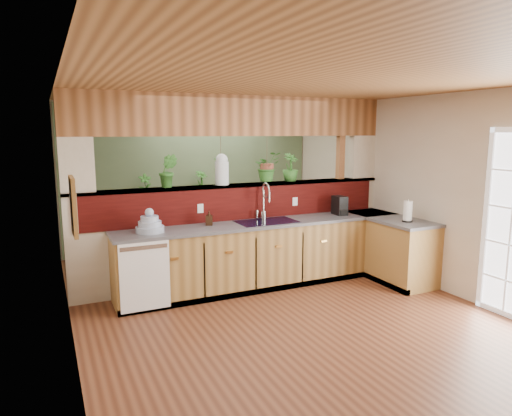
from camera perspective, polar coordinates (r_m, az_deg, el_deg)
name	(u,v)px	position (r m, az deg, el deg)	size (l,w,h in m)	color
ground	(284,312)	(5.53, 3.53, -12.91)	(4.60, 7.00, 0.01)	#542C1A
ceiling	(286,86)	(5.14, 3.83, 14.97)	(4.60, 7.00, 0.01)	brown
wall_back	(193,177)	(8.40, -7.88, 3.89)	(4.60, 0.02, 2.60)	beige
wall_left	(67,220)	(4.56, -22.60, -1.44)	(0.02, 7.00, 2.60)	beige
wall_right	(435,193)	(6.59, 21.51, 1.80)	(0.02, 7.00, 2.60)	beige
pass_through_partition	(241,198)	(6.41, -1.89, 1.27)	(4.60, 0.21, 2.60)	beige
pass_through_ledge	(239,185)	(6.38, -2.15, 2.85)	(4.60, 0.21, 0.04)	brown
header_beam	(238,116)	(6.34, -2.21, 11.46)	(4.60, 0.15, 0.55)	brown
sage_backwall	(193,177)	(8.38, -7.84, 3.88)	(4.55, 0.02, 2.55)	#58714D
countertop	(307,251)	(6.50, 6.41, -5.34)	(4.14, 1.52, 0.90)	olive
dishwasher	(145,276)	(5.50, -13.72, -8.27)	(0.58, 0.03, 0.82)	white
navy_sink	(267,227)	(6.23, 1.34, -2.42)	(0.82, 0.50, 0.18)	black
framed_print	(74,206)	(3.73, -21.84, 0.22)	(0.04, 0.35, 0.45)	olive
faucet	(265,200)	(6.32, 1.09, 1.06)	(0.23, 0.23, 0.52)	#B7B7B2
dish_stack	(150,225)	(5.69, -13.14, -2.06)	(0.34, 0.34, 0.30)	#9BABC8
soap_dispenser	(209,218)	(5.99, -5.89, -1.24)	(0.09, 0.09, 0.19)	#321E12
coffee_maker	(340,206)	(6.82, 10.45, 0.23)	(0.15, 0.25, 0.28)	black
paper_towel	(408,212)	(6.52, 18.44, -0.43)	(0.14, 0.14, 0.30)	black
glass_jar	(222,169)	(6.26, -4.30, 4.85)	(0.19, 0.19, 0.42)	silver
ledge_plant_left	(168,171)	(6.04, -10.92, 4.58)	(0.24, 0.19, 0.44)	#2B6322
ledge_plant_right	(290,167)	(6.71, 4.32, 5.10)	(0.23, 0.23, 0.41)	#2B6322
hanging_plant_a	(221,160)	(6.25, -4.43, 5.99)	(0.19, 0.16, 0.54)	brown
hanging_plant_b	(267,154)	(6.52, 1.37, 6.78)	(0.43, 0.39, 0.56)	brown
shelving_console	(180,224)	(8.18, -9.54, -1.97)	(1.49, 0.40, 0.99)	black
shelf_plant_a	(145,186)	(7.94, -13.68, 2.70)	(0.22, 0.15, 0.42)	#2B6322
shelf_plant_b	(201,183)	(8.19, -6.86, 3.13)	(0.24, 0.24, 0.43)	#2B6322
floor_plant	(266,230)	(8.24, 1.24, -2.78)	(0.64, 0.56, 0.71)	#2B6322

